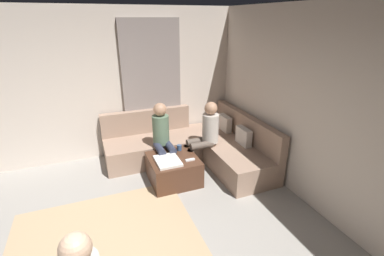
{
  "coord_description": "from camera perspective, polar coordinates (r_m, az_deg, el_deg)",
  "views": [
    {
      "loc": [
        2.17,
        0.13,
        2.5
      ],
      "look_at": [
        -1.63,
        1.63,
        0.85
      ],
      "focal_mm": 25.7,
      "sensor_mm": 36.0,
      "label": 1
    }
  ],
  "objects": [
    {
      "name": "wall_back",
      "position": [
        3.73,
        29.15,
        1.16
      ],
      "size": [
        6.0,
        0.12,
        2.7
      ],
      "primitive_type": "cube",
      "color": "beige",
      "rests_on": "ground_plane"
    },
    {
      "name": "sectional_couch",
      "position": [
        5.1,
        0.73,
        -3.79
      ],
      "size": [
        2.1,
        2.55,
        0.87
      ],
      "color": "#9E7F6B",
      "rests_on": "ground_plane"
    },
    {
      "name": "person_on_couch_back",
      "position": [
        4.71,
        2.76,
        -1.03
      ],
      "size": [
        0.3,
        0.6,
        1.2
      ],
      "rotation": [
        0.0,
        0.0,
        3.14
      ],
      "color": "brown",
      "rests_on": "ground_plane"
    },
    {
      "name": "coffee_mug",
      "position": [
        4.62,
        -2.66,
        -4.1
      ],
      "size": [
        0.08,
        0.08,
        0.1
      ],
      "primitive_type": "cylinder",
      "color": "#334C72",
      "rests_on": "ottoman"
    },
    {
      "name": "person_on_couch_side",
      "position": [
        4.63,
        -6.13,
        -1.61
      ],
      "size": [
        0.6,
        0.3,
        1.2
      ],
      "rotation": [
        0.0,
        0.0,
        -1.57
      ],
      "color": "#2D3347",
      "rests_on": "ground_plane"
    },
    {
      "name": "folded_blanket",
      "position": [
        4.29,
        -5.07,
        -6.82
      ],
      "size": [
        0.44,
        0.36,
        0.04
      ],
      "primitive_type": "cube",
      "color": "white",
      "rests_on": "ottoman"
    },
    {
      "name": "curtain_panel",
      "position": [
        5.29,
        -8.24,
        8.11
      ],
      "size": [
        0.06,
        1.1,
        2.5
      ],
      "primitive_type": "cube",
      "color": "gray",
      "rests_on": "ground_plane"
    },
    {
      "name": "ottoman",
      "position": [
        4.51,
        -3.86,
        -8.55
      ],
      "size": [
        0.76,
        0.76,
        0.42
      ],
      "primitive_type": "cube",
      "color": "#4C2D1E",
      "rests_on": "ground_plane"
    },
    {
      "name": "game_remote",
      "position": [
        4.32,
        -0.4,
        -6.62
      ],
      "size": [
        0.05,
        0.15,
        0.02
      ],
      "primitive_type": "cube",
      "color": "white",
      "rests_on": "ottoman"
    },
    {
      "name": "wall_left",
      "position": [
        5.24,
        -22.62,
        7.64
      ],
      "size": [
        0.12,
        6.0,
        2.7
      ],
      "primitive_type": "cube",
      "color": "beige",
      "rests_on": "ground_plane"
    }
  ]
}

